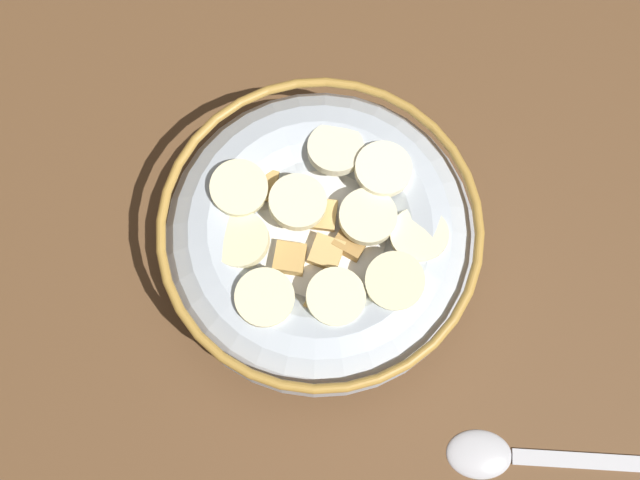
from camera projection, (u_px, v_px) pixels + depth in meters
ground_plane at (320, 255)px, 52.29cm from camera, size 120.50×120.50×2.00cm
cereal_bowl at (320, 238)px, 47.99cm from camera, size 19.97×19.97×7.00cm
spoon at (513, 456)px, 47.45cm from camera, size 12.34×11.96×0.80cm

